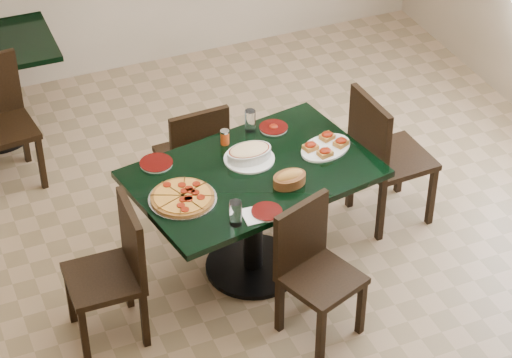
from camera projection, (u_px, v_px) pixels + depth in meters
name	position (u px, v px, depth m)	size (l,w,h in m)	color
floor	(270.00, 266.00, 6.26)	(5.50, 5.50, 0.00)	#8A6E4F
main_table	(253.00, 196.00, 5.91)	(1.53, 1.13, 0.75)	black
chair_far	(195.00, 154.00, 6.43)	(0.41, 0.41, 0.84)	black
chair_near	(312.00, 264.00, 5.58)	(0.50, 0.50, 0.83)	black
chair_right	(383.00, 152.00, 6.34)	(0.47, 0.47, 0.95)	black
chair_left	(116.00, 266.00, 5.53)	(0.42, 0.42, 0.87)	black
pepperoni_pizza	(183.00, 198.00, 5.57)	(0.39, 0.39, 0.04)	silver
lasagna_casserole	(249.00, 153.00, 5.87)	(0.30, 0.30, 0.09)	silver
bread_basket	(289.00, 178.00, 5.68)	(0.22, 0.16, 0.09)	brown
bruschetta_platter	(326.00, 146.00, 5.97)	(0.41, 0.35, 0.05)	silver
side_plate_near	(267.00, 212.00, 5.49)	(0.17, 0.17, 0.02)	silver
side_plate_far_r	(274.00, 128.00, 6.16)	(0.18, 0.18, 0.03)	silver
side_plate_far_l	(156.00, 163.00, 5.86)	(0.20, 0.20, 0.02)	silver
napkin_setting	(257.00, 215.00, 5.47)	(0.16, 0.16, 0.01)	white
water_glass_a	(250.00, 121.00, 6.10)	(0.07, 0.07, 0.14)	white
water_glass_b	(236.00, 213.00, 5.37)	(0.07, 0.07, 0.15)	white
pepper_shaker	(225.00, 137.00, 6.00)	(0.06, 0.06, 0.09)	#C35014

